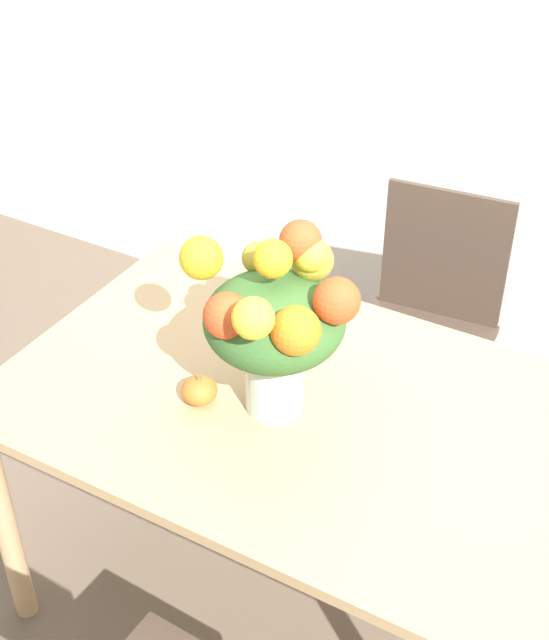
{
  "coord_description": "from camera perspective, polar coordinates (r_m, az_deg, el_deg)",
  "views": [
    {
      "loc": [
        0.72,
        -1.43,
        2.16
      ],
      "look_at": [
        -0.07,
        -0.04,
        1.02
      ],
      "focal_mm": 50.0,
      "sensor_mm": 36.0,
      "label": 1
    }
  ],
  "objects": [
    {
      "name": "pumpkin",
      "position": [
        2.12,
        -4.83,
        -4.49
      ],
      "size": [
        0.09,
        0.09,
        0.08
      ],
      "color": "orange",
      "rests_on": "dining_table"
    },
    {
      "name": "ground_plane",
      "position": [
        2.69,
        1.85,
        -17.87
      ],
      "size": [
        12.0,
        12.0,
        0.0
      ],
      "primitive_type": "plane",
      "color": "brown"
    },
    {
      "name": "flower_vase",
      "position": [
        1.96,
        0.04,
        -0.05
      ],
      "size": [
        0.42,
        0.36,
        0.46
      ],
      "color": "#B2CCBC",
      "rests_on": "dining_table"
    },
    {
      "name": "dining_table",
      "position": [
        2.19,
        2.19,
        -7.32
      ],
      "size": [
        1.49,
        0.92,
        0.77
      ],
      "color": "tan",
      "rests_on": "ground_plane"
    },
    {
      "name": "dining_chair_near_window",
      "position": [
        2.87,
        9.63,
        -0.67
      ],
      "size": [
        0.46,
        0.46,
        0.92
      ],
      "rotation": [
        0.0,
        0.0,
        0.09
      ],
      "color": "#47382D",
      "rests_on": "ground_plane"
    },
    {
      "name": "wall_back",
      "position": [
        2.97,
        15.29,
        18.64
      ],
      "size": [
        8.0,
        0.06,
        2.7
      ],
      "color": "white",
      "rests_on": "ground_plane"
    }
  ]
}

